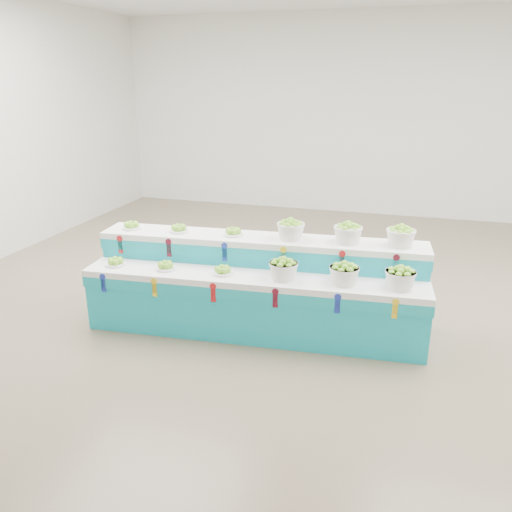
# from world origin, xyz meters

# --- Properties ---
(ground) EXTENTS (10.00, 10.00, 0.00)m
(ground) POSITION_xyz_m (0.00, 0.00, 0.00)
(ground) COLOR brown
(ground) RESTS_ON ground
(back_wall) EXTENTS (10.00, 0.00, 10.00)m
(back_wall) POSITION_xyz_m (0.00, 5.00, 2.00)
(back_wall) COLOR silver
(back_wall) RESTS_ON ground
(display_stand) EXTENTS (3.83, 1.26, 1.02)m
(display_stand) POSITION_xyz_m (-0.40, -0.75, 0.51)
(display_stand) COLOR #15A6BA
(display_stand) RESTS_ON ground
(plate_lower_left) EXTENTS (0.25, 0.25, 0.10)m
(plate_lower_left) POSITION_xyz_m (-1.96, -1.11, 0.77)
(plate_lower_left) COLOR white
(plate_lower_left) RESTS_ON display_stand
(plate_lower_mid) EXTENTS (0.25, 0.25, 0.10)m
(plate_lower_mid) POSITION_xyz_m (-1.36, -1.06, 0.77)
(plate_lower_mid) COLOR white
(plate_lower_mid) RESTS_ON display_stand
(plate_lower_right) EXTENTS (0.25, 0.25, 0.10)m
(plate_lower_right) POSITION_xyz_m (-0.70, -1.01, 0.77)
(plate_lower_right) COLOR white
(plate_lower_right) RESTS_ON display_stand
(basket_lower_left) EXTENTS (0.33, 0.33, 0.23)m
(basket_lower_left) POSITION_xyz_m (-0.03, -0.96, 0.83)
(basket_lower_left) COLOR silver
(basket_lower_left) RESTS_ON display_stand
(basket_lower_mid) EXTENTS (0.33, 0.33, 0.23)m
(basket_lower_mid) POSITION_xyz_m (0.60, -0.91, 0.83)
(basket_lower_mid) COLOR silver
(basket_lower_mid) RESTS_ON display_stand
(basket_lower_right) EXTENTS (0.33, 0.33, 0.23)m
(basket_lower_right) POSITION_xyz_m (1.16, -0.87, 0.83)
(basket_lower_right) COLOR silver
(basket_lower_right) RESTS_ON display_stand
(plate_upper_left) EXTENTS (0.25, 0.25, 0.10)m
(plate_upper_left) POSITION_xyz_m (-2.00, -0.64, 1.07)
(plate_upper_left) COLOR white
(plate_upper_left) RESTS_ON display_stand
(plate_upper_mid) EXTENTS (0.25, 0.25, 0.10)m
(plate_upper_mid) POSITION_xyz_m (-1.39, -0.60, 1.07)
(plate_upper_mid) COLOR white
(plate_upper_mid) RESTS_ON display_stand
(plate_upper_right) EXTENTS (0.25, 0.25, 0.10)m
(plate_upper_right) POSITION_xyz_m (-0.73, -0.55, 1.07)
(plate_upper_right) COLOR white
(plate_upper_right) RESTS_ON display_stand
(basket_upper_left) EXTENTS (0.33, 0.33, 0.23)m
(basket_upper_left) POSITION_xyz_m (-0.07, -0.49, 1.13)
(basket_upper_left) COLOR silver
(basket_upper_left) RESTS_ON display_stand
(basket_upper_mid) EXTENTS (0.33, 0.33, 0.23)m
(basket_upper_mid) POSITION_xyz_m (0.56, -0.45, 1.13)
(basket_upper_mid) COLOR silver
(basket_upper_mid) RESTS_ON display_stand
(basket_upper_right) EXTENTS (0.33, 0.33, 0.23)m
(basket_upper_right) POSITION_xyz_m (1.12, -0.40, 1.13)
(basket_upper_right) COLOR silver
(basket_upper_right) RESTS_ON display_stand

